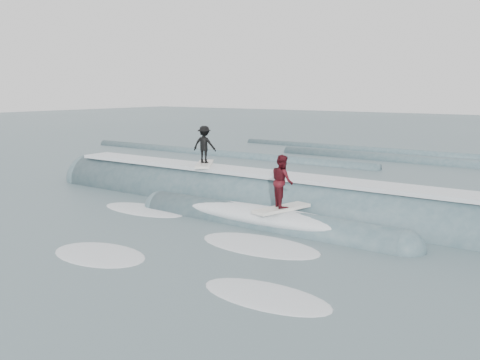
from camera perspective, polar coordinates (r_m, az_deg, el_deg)
The scene contains 6 objects.
ground at distance 17.26m, azimuth -4.16°, elevation -4.56°, with size 160.00×160.00×0.00m, color #3F555D.
breaking_wave at distance 19.26m, azimuth 1.83°, elevation -2.91°, with size 21.02×4.00×2.45m.
surfer_black at distance 20.80m, azimuth -3.81°, elevation 3.53°, with size 1.58×1.96×1.54m.
surfer_red at distance 16.26m, azimuth 4.52°, elevation -0.48°, with size 1.00×2.07×1.71m.
whitewater at distance 15.21m, azimuth -6.30°, elevation -6.57°, with size 10.74×6.35×0.10m.
far_swells at distance 33.54m, azimuth 12.05°, elevation 2.25°, with size 35.89×8.65×0.80m.
Camera 1 is at (10.87, -12.71, 4.27)m, focal length 40.00 mm.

